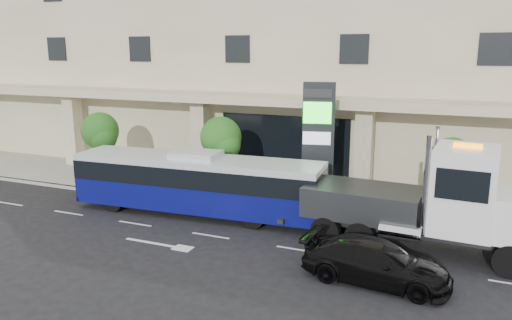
{
  "coord_description": "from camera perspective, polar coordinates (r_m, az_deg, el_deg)",
  "views": [
    {
      "loc": [
        9.8,
        -19.75,
        8.03
      ],
      "look_at": [
        0.69,
        2.0,
        2.75
      ],
      "focal_mm": 35.0,
      "sensor_mm": 36.0,
      "label": 1
    }
  ],
  "objects": [
    {
      "name": "tree_mid",
      "position": [
        26.58,
        -3.99,
        2.25
      ],
      "size": [
        2.28,
        2.2,
        4.38
      ],
      "color": "#422B19",
      "rests_on": "sidewalk"
    },
    {
      "name": "signage_pylon",
      "position": [
        25.09,
        7.1,
        1.76
      ],
      "size": [
        1.65,
        0.9,
        6.29
      ],
      "rotation": [
        0.0,
        0.0,
        0.22
      ],
      "color": "black",
      "rests_on": "sidewalk"
    },
    {
      "name": "sidewalk",
      "position": [
        27.79,
        1.07,
        -4.01
      ],
      "size": [
        120.0,
        6.0,
        0.15
      ],
      "primitive_type": "cube",
      "color": "gray",
      "rests_on": "ground"
    },
    {
      "name": "tree_left",
      "position": [
        30.99,
        -17.35,
        2.91
      ],
      "size": [
        2.27,
        2.2,
        4.22
      ],
      "color": "#422B19",
      "rests_on": "sidewalk"
    },
    {
      "name": "curb",
      "position": [
        25.15,
        -1.47,
        -5.82
      ],
      "size": [
        120.0,
        0.3,
        0.15
      ],
      "primitive_type": "cube",
      "color": "gray",
      "rests_on": "ground"
    },
    {
      "name": "black_sedan",
      "position": [
        18.26,
        13.52,
        -11.25
      ],
      "size": [
        5.31,
        2.52,
        1.49
      ],
      "primitive_type": "imported",
      "rotation": [
        0.0,
        0.0,
        1.49
      ],
      "color": "black",
      "rests_on": "ground"
    },
    {
      "name": "convention_center",
      "position": [
        36.57,
        7.41,
        15.57
      ],
      "size": [
        60.0,
        17.6,
        20.0
      ],
      "color": "tan",
      "rests_on": "ground"
    },
    {
      "name": "city_bus",
      "position": [
        24.67,
        -6.79,
        -2.55
      ],
      "size": [
        12.62,
        3.38,
        3.16
      ],
      "rotation": [
        0.0,
        0.0,
        0.06
      ],
      "color": "black",
      "rests_on": "ground"
    },
    {
      "name": "ground",
      "position": [
        23.47,
        -3.48,
        -7.41
      ],
      "size": [
        120.0,
        120.0,
        0.0
      ],
      "primitive_type": "plane",
      "color": "black",
      "rests_on": "ground"
    },
    {
      "name": "tow_truck",
      "position": [
        20.99,
        19.85,
        -4.73
      ],
      "size": [
        10.93,
        3.24,
        4.97
      ],
      "rotation": [
        0.0,
        0.0,
        -0.06
      ],
      "color": "#2D3033",
      "rests_on": "ground"
    },
    {
      "name": "tree_right",
      "position": [
        23.87,
        21.53,
        -0.34
      ],
      "size": [
        2.1,
        2.0,
        4.04
      ],
      "color": "#422B19",
      "rests_on": "sidewalk"
    }
  ]
}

